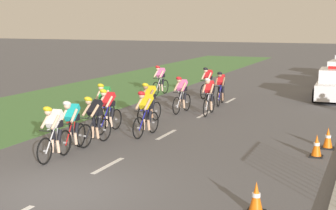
{
  "coord_description": "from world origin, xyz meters",
  "views": [
    {
      "loc": [
        6.38,
        -9.08,
        3.75
      ],
      "look_at": [
        0.28,
        5.8,
        1.1
      ],
      "focal_mm": 54.72,
      "sensor_mm": 36.0,
      "label": 1
    }
  ],
  "objects_px": {
    "cyclist_eighth": "(209,96)",
    "cyclist_twelfth": "(160,80)",
    "cyclist_tenth": "(221,88)",
    "cyclist_eleventh": "(208,82)",
    "traffic_cone_far": "(328,138)",
    "cyclist_third": "(94,119)",
    "cyclist_fourth": "(108,110)",
    "cyclist_fifth": "(146,113)",
    "cyclist_second": "(72,125)",
    "police_car_nearest": "(336,85)",
    "cyclist_lead": "(54,132)",
    "cyclist_ninth": "(182,94)",
    "cyclist_seventh": "(149,102)",
    "traffic_cone_mid": "(317,146)",
    "cyclist_sixth": "(104,103)",
    "traffic_cone_near": "(256,198)"
  },
  "relations": [
    {
      "from": "cyclist_fifth",
      "to": "cyclist_seventh",
      "type": "relative_size",
      "value": 1.0
    },
    {
      "from": "cyclist_ninth",
      "to": "cyclist_twelfth",
      "type": "relative_size",
      "value": 1.0
    },
    {
      "from": "cyclist_eleventh",
      "to": "cyclist_lead",
      "type": "bearing_deg",
      "value": -91.58
    },
    {
      "from": "cyclist_fifth",
      "to": "police_car_nearest",
      "type": "xyz_separation_m",
      "value": [
        5.16,
        10.79,
        -0.11
      ]
    },
    {
      "from": "police_car_nearest",
      "to": "cyclist_ninth",
      "type": "bearing_deg",
      "value": -131.73
    },
    {
      "from": "cyclist_lead",
      "to": "cyclist_second",
      "type": "height_order",
      "value": "same"
    },
    {
      "from": "cyclist_tenth",
      "to": "cyclist_twelfth",
      "type": "height_order",
      "value": "same"
    },
    {
      "from": "cyclist_third",
      "to": "cyclist_fourth",
      "type": "distance_m",
      "value": 1.75
    },
    {
      "from": "traffic_cone_near",
      "to": "cyclist_sixth",
      "type": "bearing_deg",
      "value": 136.97
    },
    {
      "from": "cyclist_second",
      "to": "cyclist_ninth",
      "type": "relative_size",
      "value": 1.0
    },
    {
      "from": "cyclist_ninth",
      "to": "traffic_cone_mid",
      "type": "height_order",
      "value": "cyclist_ninth"
    },
    {
      "from": "cyclist_seventh",
      "to": "traffic_cone_far",
      "type": "height_order",
      "value": "cyclist_seventh"
    },
    {
      "from": "cyclist_second",
      "to": "police_car_nearest",
      "type": "distance_m",
      "value": 14.81
    },
    {
      "from": "traffic_cone_mid",
      "to": "cyclist_tenth",
      "type": "bearing_deg",
      "value": 123.47
    },
    {
      "from": "cyclist_fourth",
      "to": "traffic_cone_far",
      "type": "bearing_deg",
      "value": 4.09
    },
    {
      "from": "cyclist_eleventh",
      "to": "traffic_cone_far",
      "type": "xyz_separation_m",
      "value": [
        6.44,
        -8.31,
        -0.48
      ]
    },
    {
      "from": "cyclist_eighth",
      "to": "traffic_cone_near",
      "type": "xyz_separation_m",
      "value": [
        4.14,
        -9.86,
        -0.48
      ]
    },
    {
      "from": "cyclist_third",
      "to": "cyclist_tenth",
      "type": "distance_m",
      "value": 8.83
    },
    {
      "from": "cyclist_third",
      "to": "cyclist_eighth",
      "type": "distance_m",
      "value": 6.38
    },
    {
      "from": "cyclist_tenth",
      "to": "traffic_cone_mid",
      "type": "bearing_deg",
      "value": -56.53
    },
    {
      "from": "cyclist_ninth",
      "to": "police_car_nearest",
      "type": "relative_size",
      "value": 0.39
    },
    {
      "from": "cyclist_ninth",
      "to": "cyclist_eighth",
      "type": "bearing_deg",
      "value": -1.23
    },
    {
      "from": "cyclist_tenth",
      "to": "cyclist_eleventh",
      "type": "relative_size",
      "value": 1.0
    },
    {
      "from": "cyclist_sixth",
      "to": "traffic_cone_near",
      "type": "height_order",
      "value": "cyclist_sixth"
    },
    {
      "from": "cyclist_third",
      "to": "cyclist_seventh",
      "type": "relative_size",
      "value": 1.0
    },
    {
      "from": "cyclist_seventh",
      "to": "cyclist_twelfth",
      "type": "height_order",
      "value": "same"
    },
    {
      "from": "cyclist_fifth",
      "to": "police_car_nearest",
      "type": "relative_size",
      "value": 0.39
    },
    {
      "from": "cyclist_second",
      "to": "cyclist_ninth",
      "type": "bearing_deg",
      "value": 84.43
    },
    {
      "from": "cyclist_eighth",
      "to": "cyclist_twelfth",
      "type": "distance_m",
      "value": 5.99
    },
    {
      "from": "cyclist_fifth",
      "to": "cyclist_seventh",
      "type": "xyz_separation_m",
      "value": [
        -0.8,
        2.05,
        0.0
      ]
    },
    {
      "from": "cyclist_lead",
      "to": "cyclist_twelfth",
      "type": "xyz_separation_m",
      "value": [
        -2.22,
        12.51,
        0.0
      ]
    },
    {
      "from": "cyclist_tenth",
      "to": "cyclist_eleventh",
      "type": "height_order",
      "value": "same"
    },
    {
      "from": "cyclist_fifth",
      "to": "cyclist_eighth",
      "type": "bearing_deg",
      "value": 80.62
    },
    {
      "from": "cyclist_lead",
      "to": "cyclist_ninth",
      "type": "xyz_separation_m",
      "value": [
        0.62,
        8.1,
        0.0
      ]
    },
    {
      "from": "traffic_cone_near",
      "to": "cyclist_fifth",
      "type": "bearing_deg",
      "value": 132.17
    },
    {
      "from": "cyclist_twelfth",
      "to": "traffic_cone_near",
      "type": "relative_size",
      "value": 2.69
    },
    {
      "from": "cyclist_lead",
      "to": "traffic_cone_mid",
      "type": "xyz_separation_m",
      "value": [
        6.57,
        3.02,
        -0.48
      ]
    },
    {
      "from": "cyclist_eighth",
      "to": "traffic_cone_far",
      "type": "height_order",
      "value": "cyclist_eighth"
    },
    {
      "from": "cyclist_eleventh",
      "to": "traffic_cone_far",
      "type": "height_order",
      "value": "cyclist_eleventh"
    },
    {
      "from": "cyclist_third",
      "to": "cyclist_second",
      "type": "bearing_deg",
      "value": -101.16
    },
    {
      "from": "cyclist_seventh",
      "to": "cyclist_tenth",
      "type": "xyz_separation_m",
      "value": [
        1.26,
        4.99,
        0.0
      ]
    },
    {
      "from": "cyclist_fifth",
      "to": "cyclist_twelfth",
      "type": "relative_size",
      "value": 1.0
    },
    {
      "from": "cyclist_ninth",
      "to": "cyclist_third",
      "type": "bearing_deg",
      "value": -94.71
    },
    {
      "from": "cyclist_third",
      "to": "traffic_cone_mid",
      "type": "bearing_deg",
      "value": 9.57
    },
    {
      "from": "cyclist_fourth",
      "to": "cyclist_eighth",
      "type": "height_order",
      "value": "same"
    },
    {
      "from": "cyclist_eighth",
      "to": "traffic_cone_far",
      "type": "bearing_deg",
      "value": -38.48
    },
    {
      "from": "cyclist_twelfth",
      "to": "cyclist_third",
      "type": "bearing_deg",
      "value": -77.56
    },
    {
      "from": "traffic_cone_mid",
      "to": "cyclist_seventh",
      "type": "bearing_deg",
      "value": 157.31
    },
    {
      "from": "cyclist_fourth",
      "to": "cyclist_seventh",
      "type": "height_order",
      "value": "same"
    },
    {
      "from": "cyclist_ninth",
      "to": "cyclist_twelfth",
      "type": "xyz_separation_m",
      "value": [
        -2.84,
        4.41,
        0.0
      ]
    }
  ]
}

